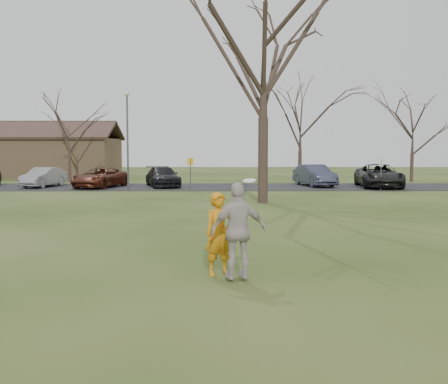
{
  "coord_description": "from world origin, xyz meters",
  "views": [
    {
      "loc": [
        -0.09,
        -11.33,
        2.84
      ],
      "look_at": [
        0.0,
        4.0,
        1.5
      ],
      "focal_mm": 42.62,
      "sensor_mm": 36.0,
      "label": 1
    }
  ],
  "objects": [
    {
      "name": "sign_yellow",
      "position": [
        -2.0,
        22.0,
        1.45
      ],
      "size": [
        0.35,
        0.35,
        2.08
      ],
      "color": "#47474C",
      "rests_on": "ground"
    },
    {
      "name": "player_defender",
      "position": [
        -0.13,
        0.18,
        0.91
      ],
      "size": [
        0.79,
        0.68,
        1.83
      ],
      "primitive_type": "imported",
      "rotation": [
        0.0,
        0.0,
        0.43
      ],
      "color": "#C57810",
      "rests_on": "ground"
    },
    {
      "name": "building",
      "position": [
        -20.0,
        38.0,
        1.93
      ],
      "size": [
        20.6,
        8.5,
        5.14
      ],
      "color": "#8C6D4C",
      "rests_on": "ground"
    },
    {
      "name": "sign_white",
      "position": [
        10.0,
        22.0,
        1.45
      ],
      "size": [
        0.35,
        0.35,
        2.08
      ],
      "color": "#47474C",
      "rests_on": "ground"
    },
    {
      "name": "ground",
      "position": [
        0.0,
        0.0,
        0.0
      ],
      "size": [
        120.0,
        120.0,
        0.0
      ],
      "primitive_type": "plane",
      "color": "#1E380F",
      "rests_on": "ground"
    },
    {
      "name": "catching_play",
      "position": [
        0.28,
        -0.41,
        1.08
      ],
      "size": [
        1.26,
        0.78,
        2.09
      ],
      "color": "#B6A9A3",
      "rests_on": "ground"
    },
    {
      "name": "car_5",
      "position": [
        6.45,
        25.58,
        0.79
      ],
      "size": [
        2.6,
        4.77,
        1.49
      ],
      "primitive_type": "imported",
      "rotation": [
        0.0,
        0.0,
        0.24
      ],
      "color": "#32374C",
      "rests_on": "parking_strip"
    },
    {
      "name": "parking_strip",
      "position": [
        0.0,
        25.0,
        0.02
      ],
      "size": [
        62.0,
        6.5,
        0.04
      ],
      "primitive_type": "cube",
      "color": "black",
      "rests_on": "ground"
    },
    {
      "name": "car_2",
      "position": [
        -8.25,
        24.41,
        0.71
      ],
      "size": [
        3.47,
        5.24,
        1.34
      ],
      "primitive_type": "imported",
      "rotation": [
        0.0,
        0.0,
        -0.28
      ],
      "color": "#4D1F12",
      "rests_on": "parking_strip"
    },
    {
      "name": "car_6",
      "position": [
        10.6,
        24.41,
        0.82
      ],
      "size": [
        3.14,
        5.86,
        1.57
      ],
      "primitive_type": "imported",
      "rotation": [
        0.0,
        0.0,
        -0.1
      ],
      "color": "black",
      "rests_on": "parking_strip"
    },
    {
      "name": "big_tree",
      "position": [
        2.0,
        15.0,
        7.0
      ],
      "size": [
        9.0,
        9.0,
        14.0
      ],
      "primitive_type": null,
      "color": "#352821",
      "rests_on": "ground"
    },
    {
      "name": "car_1",
      "position": [
        -12.21,
        24.9,
        0.7
      ],
      "size": [
        2.24,
        4.22,
        1.32
      ],
      "primitive_type": "imported",
      "rotation": [
        0.0,
        0.0,
        -0.22
      ],
      "color": "gray",
      "rests_on": "parking_strip"
    },
    {
      "name": "car_3",
      "position": [
        -4.08,
        25.14,
        0.72
      ],
      "size": [
        3.12,
        5.04,
        1.36
      ],
      "primitive_type": "imported",
      "rotation": [
        0.0,
        0.0,
        0.28
      ],
      "color": "black",
      "rests_on": "parking_strip"
    },
    {
      "name": "lamp_post",
      "position": [
        -6.0,
        22.5,
        3.97
      ],
      "size": [
        0.34,
        0.34,
        6.27
      ],
      "color": "#47474C",
      "rests_on": "ground"
    },
    {
      "name": "small_tree_row",
      "position": [
        4.38,
        30.06,
        3.89
      ],
      "size": [
        55.0,
        5.9,
        8.5
      ],
      "color": "#352821",
      "rests_on": "ground"
    }
  ]
}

